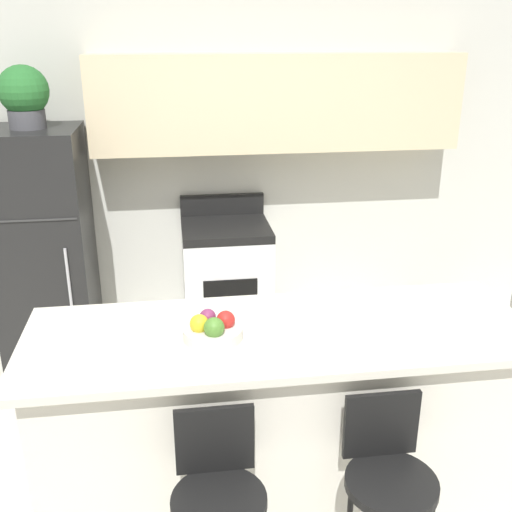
{
  "coord_description": "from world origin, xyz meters",
  "views": [
    {
      "loc": [
        -0.43,
        -2.26,
        2.25
      ],
      "look_at": [
        0.0,
        0.77,
        1.09
      ],
      "focal_mm": 42.0,
      "sensor_mm": 36.0,
      "label": 1
    }
  ],
  "objects_px": {
    "refrigerator": "(44,247)",
    "potted_plant_on_fridge": "(24,95)",
    "bar_stool_right": "(387,481)",
    "fruit_bowl": "(213,329)",
    "stove_range": "(227,282)",
    "bar_stool_left": "(218,499)"
  },
  "relations": [
    {
      "from": "potted_plant_on_fridge",
      "to": "fruit_bowl",
      "type": "relative_size",
      "value": 1.59
    },
    {
      "from": "stove_range",
      "to": "bar_stool_right",
      "type": "xyz_separation_m",
      "value": [
        0.39,
        -2.4,
        0.17
      ]
    },
    {
      "from": "refrigerator",
      "to": "fruit_bowl",
      "type": "height_order",
      "value": "refrigerator"
    },
    {
      "from": "refrigerator",
      "to": "stove_range",
      "type": "xyz_separation_m",
      "value": [
        1.28,
        0.04,
        -0.36
      ]
    },
    {
      "from": "bar_stool_left",
      "to": "fruit_bowl",
      "type": "xyz_separation_m",
      "value": [
        0.03,
        0.48,
        0.45
      ]
    },
    {
      "from": "stove_range",
      "to": "bar_stool_right",
      "type": "bearing_deg",
      "value": -80.82
    },
    {
      "from": "bar_stool_right",
      "to": "potted_plant_on_fridge",
      "type": "distance_m",
      "value": 3.14
    },
    {
      "from": "potted_plant_on_fridge",
      "to": "refrigerator",
      "type": "bearing_deg",
      "value": -64.11
    },
    {
      "from": "refrigerator",
      "to": "bar_stool_right",
      "type": "distance_m",
      "value": 2.9
    },
    {
      "from": "potted_plant_on_fridge",
      "to": "fruit_bowl",
      "type": "bearing_deg",
      "value": -60.89
    },
    {
      "from": "refrigerator",
      "to": "stove_range",
      "type": "bearing_deg",
      "value": 1.95
    },
    {
      "from": "stove_range",
      "to": "bar_stool_left",
      "type": "relative_size",
      "value": 1.12
    },
    {
      "from": "refrigerator",
      "to": "potted_plant_on_fridge",
      "type": "bearing_deg",
      "value": 115.89
    },
    {
      "from": "refrigerator",
      "to": "fruit_bowl",
      "type": "xyz_separation_m",
      "value": [
        1.05,
        -1.88,
        0.26
      ]
    },
    {
      "from": "refrigerator",
      "to": "potted_plant_on_fridge",
      "type": "relative_size",
      "value": 4.12
    },
    {
      "from": "bar_stool_right",
      "to": "fruit_bowl",
      "type": "bearing_deg",
      "value": 142.13
    },
    {
      "from": "stove_range",
      "to": "fruit_bowl",
      "type": "height_order",
      "value": "fruit_bowl"
    },
    {
      "from": "stove_range",
      "to": "bar_stool_left",
      "type": "xyz_separation_m",
      "value": [
        -0.26,
        -2.4,
        0.17
      ]
    },
    {
      "from": "refrigerator",
      "to": "bar_stool_right",
      "type": "relative_size",
      "value": 1.73
    },
    {
      "from": "stove_range",
      "to": "potted_plant_on_fridge",
      "type": "relative_size",
      "value": 2.68
    },
    {
      "from": "bar_stool_left",
      "to": "bar_stool_right",
      "type": "height_order",
      "value": "same"
    },
    {
      "from": "stove_range",
      "to": "refrigerator",
      "type": "bearing_deg",
      "value": -178.05
    }
  ]
}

